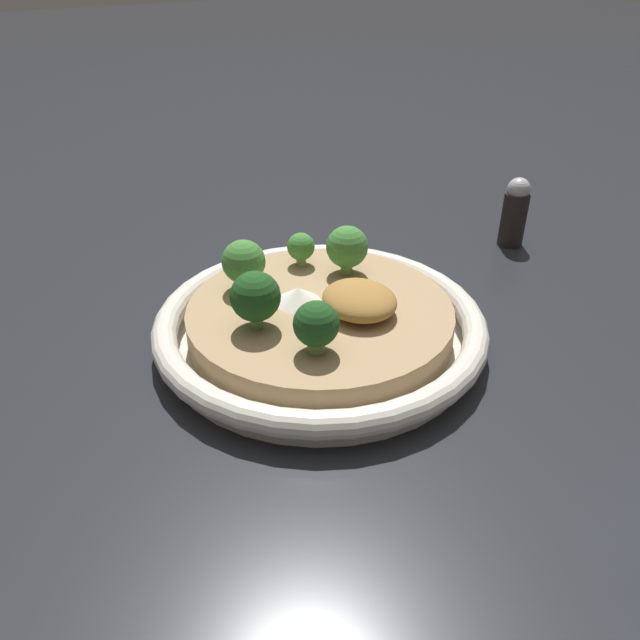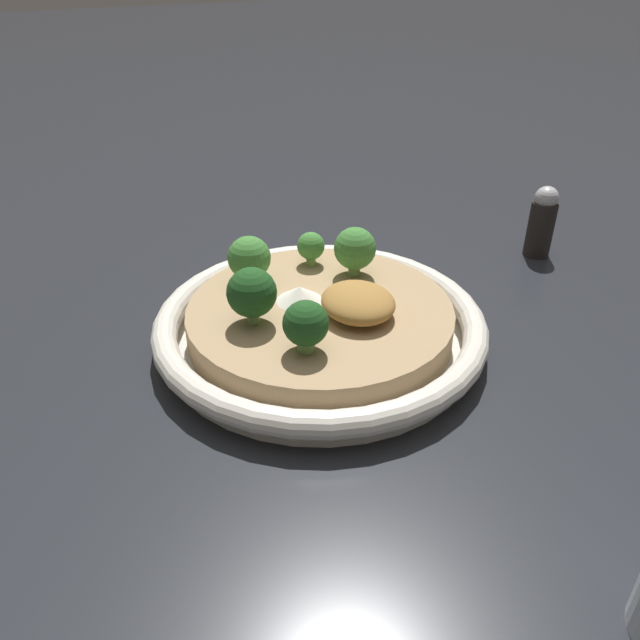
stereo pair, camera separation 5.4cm
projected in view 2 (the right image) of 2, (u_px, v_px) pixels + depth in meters
ground_plane at (320, 342)px, 0.55m from camera, size 6.00×6.00×0.00m
risotto_bowl at (320, 324)px, 0.54m from camera, size 0.29×0.29×0.04m
cheese_sprinkle at (299, 294)px, 0.54m from camera, size 0.04×0.04×0.01m
crispy_onion_garnish at (358, 302)px, 0.52m from camera, size 0.07×0.06×0.02m
broccoli_front at (250, 291)px, 0.50m from camera, size 0.04×0.04×0.05m
broccoli_front_right at (306, 325)px, 0.46m from camera, size 0.04×0.04×0.04m
broccoli_front_left at (249, 258)px, 0.55m from camera, size 0.04×0.04×0.05m
broccoli_back at (355, 249)px, 0.57m from camera, size 0.04×0.04×0.05m
broccoli_back_left at (311, 247)px, 0.59m from camera, size 0.03×0.03×0.03m
pepper_shaker at (542, 222)px, 0.68m from camera, size 0.03×0.03×0.08m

